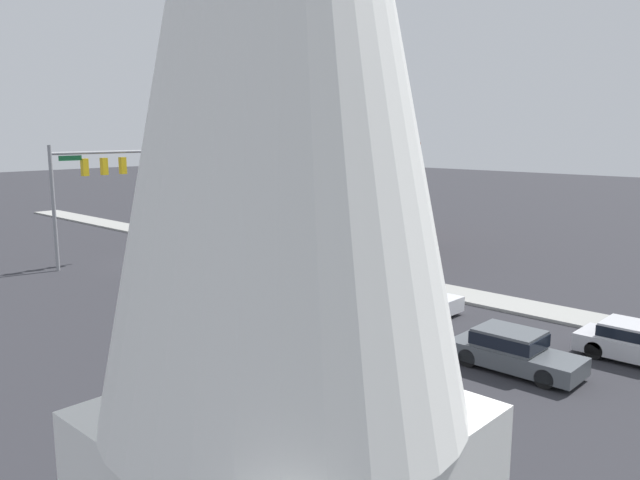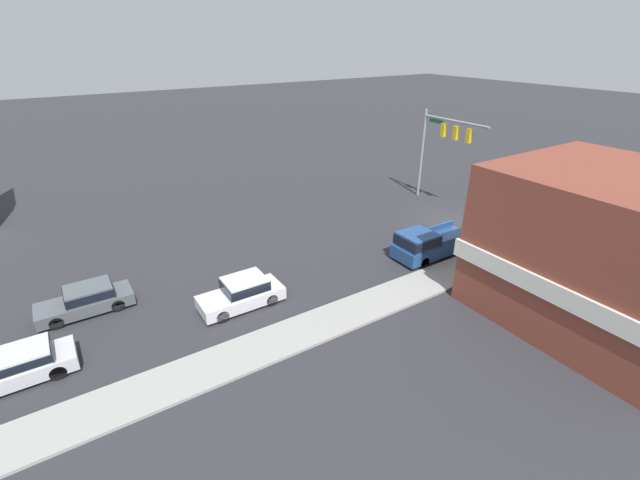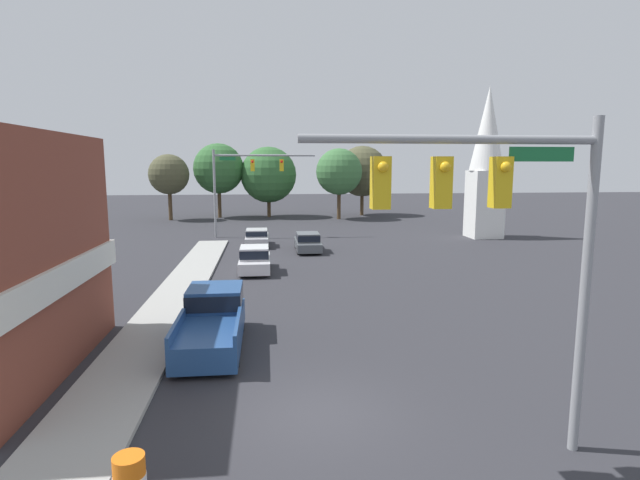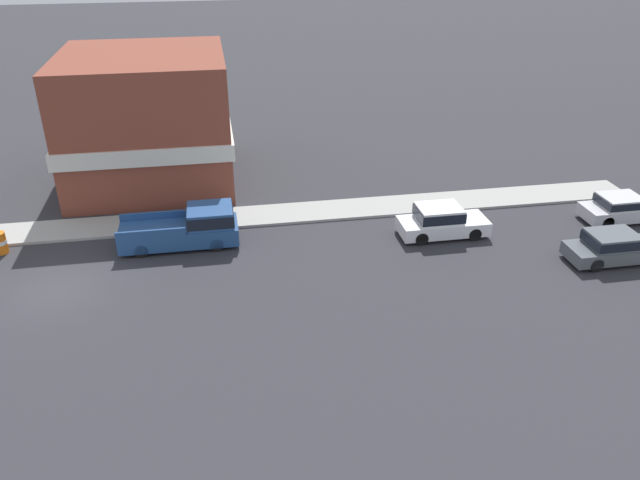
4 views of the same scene
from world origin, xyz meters
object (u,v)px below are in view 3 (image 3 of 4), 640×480
car_oncoming (308,242)px  pickup_truck_parked (213,319)px  car_second_ahead (257,237)px  car_lead (255,259)px

car_oncoming → pickup_truck_parked: pickup_truck_parked is taller
car_oncoming → car_second_ahead: car_oncoming is taller
car_lead → car_second_ahead: (-0.03, 9.83, -0.09)m
car_lead → car_oncoming: car_lead is taller
car_oncoming → pickup_truck_parked: (-5.05, -19.13, 0.17)m
car_oncoming → pickup_truck_parked: bearing=75.2°
car_lead → pickup_truck_parked: size_ratio=0.78×
car_second_ahead → pickup_truck_parked: bearing=-93.2°
car_lead → car_oncoming: (3.81, 6.93, -0.07)m
car_lead → pickup_truck_parked: (-1.24, -12.20, 0.10)m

